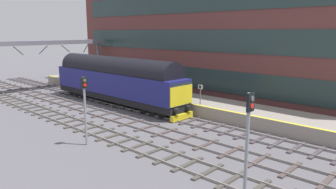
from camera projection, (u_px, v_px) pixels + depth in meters
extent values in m
plane|color=#5B585E|center=(148.00, 112.00, 29.01)|extent=(140.00, 140.00, 0.00)
cube|color=slate|center=(142.00, 112.00, 28.49)|extent=(0.07, 60.00, 0.15)
cube|color=slate|center=(153.00, 109.00, 29.51)|extent=(0.07, 60.00, 0.15)
cube|color=#453B41|center=(317.00, 153.00, 19.09)|extent=(2.50, 0.26, 0.09)
cube|color=#453B41|center=(297.00, 148.00, 19.91)|extent=(2.50, 0.26, 0.09)
cube|color=#453B41|center=(278.00, 143.00, 20.74)|extent=(2.50, 0.26, 0.09)
cube|color=#453B41|center=(260.00, 139.00, 21.57)|extent=(2.50, 0.26, 0.09)
cube|color=#453B41|center=(244.00, 135.00, 22.39)|extent=(2.50, 0.26, 0.09)
cube|color=#453B41|center=(229.00, 131.00, 23.22)|extent=(2.50, 0.26, 0.09)
cube|color=#453B41|center=(215.00, 128.00, 24.04)|extent=(2.50, 0.26, 0.09)
cube|color=#453B41|center=(202.00, 124.00, 24.87)|extent=(2.50, 0.26, 0.09)
cube|color=#453B41|center=(190.00, 121.00, 25.70)|extent=(2.50, 0.26, 0.09)
cube|color=#453B41|center=(178.00, 119.00, 26.52)|extent=(2.50, 0.26, 0.09)
cube|color=#453B41|center=(167.00, 116.00, 27.35)|extent=(2.50, 0.26, 0.09)
cube|color=#453B41|center=(157.00, 113.00, 28.18)|extent=(2.50, 0.26, 0.09)
cube|color=#453B41|center=(148.00, 111.00, 29.00)|extent=(2.50, 0.26, 0.09)
cube|color=#453B41|center=(139.00, 109.00, 29.83)|extent=(2.50, 0.26, 0.09)
cube|color=#453B41|center=(130.00, 107.00, 30.66)|extent=(2.50, 0.26, 0.09)
cube|color=#453B41|center=(122.00, 105.00, 31.48)|extent=(2.50, 0.26, 0.09)
cube|color=#453B41|center=(114.00, 103.00, 32.31)|extent=(2.50, 0.26, 0.09)
cube|color=#453B41|center=(107.00, 101.00, 33.13)|extent=(2.50, 0.26, 0.09)
cube|color=#453B41|center=(100.00, 99.00, 33.96)|extent=(2.50, 0.26, 0.09)
cube|color=#453B41|center=(93.00, 98.00, 34.79)|extent=(2.50, 0.26, 0.09)
cube|color=#453B41|center=(87.00, 96.00, 35.61)|extent=(2.50, 0.26, 0.09)
cube|color=#453B41|center=(81.00, 95.00, 36.44)|extent=(2.50, 0.26, 0.09)
cube|color=#453B41|center=(75.00, 93.00, 37.27)|extent=(2.50, 0.26, 0.09)
cube|color=#453B41|center=(70.00, 92.00, 38.09)|extent=(2.50, 0.26, 0.09)
cube|color=#453B41|center=(65.00, 91.00, 38.92)|extent=(2.50, 0.26, 0.09)
cube|color=#453B41|center=(60.00, 89.00, 39.74)|extent=(2.50, 0.26, 0.09)
cube|color=#453B41|center=(55.00, 88.00, 40.57)|extent=(2.50, 0.26, 0.09)
cube|color=#453B41|center=(50.00, 87.00, 41.40)|extent=(2.50, 0.26, 0.09)
cube|color=#453B41|center=(46.00, 86.00, 42.22)|extent=(2.50, 0.26, 0.09)
cube|color=#453B41|center=(41.00, 85.00, 43.05)|extent=(2.50, 0.26, 0.09)
cube|color=#453B41|center=(37.00, 84.00, 43.88)|extent=(2.50, 0.26, 0.09)
cube|color=#453B41|center=(33.00, 83.00, 44.70)|extent=(2.50, 0.26, 0.09)
cube|color=#453B41|center=(29.00, 82.00, 45.53)|extent=(2.50, 0.26, 0.09)
cube|color=#453B41|center=(26.00, 81.00, 46.36)|extent=(2.50, 0.26, 0.09)
cube|color=#453B41|center=(22.00, 80.00, 47.18)|extent=(2.50, 0.26, 0.09)
cube|color=#453B41|center=(19.00, 79.00, 48.01)|extent=(2.50, 0.26, 0.09)
cube|color=#453B41|center=(15.00, 79.00, 48.83)|extent=(2.50, 0.26, 0.09)
cube|color=gray|center=(110.00, 120.00, 26.03)|extent=(0.07, 60.00, 0.15)
cube|color=gray|center=(124.00, 116.00, 27.05)|extent=(0.07, 60.00, 0.15)
cube|color=#4B3F3C|center=(328.00, 181.00, 15.51)|extent=(2.50, 0.26, 0.09)
cube|color=#4B3F3C|center=(290.00, 170.00, 16.73)|extent=(2.50, 0.26, 0.09)
cube|color=#4B3F3C|center=(258.00, 160.00, 17.96)|extent=(2.50, 0.26, 0.09)
cube|color=#4B3F3C|center=(230.00, 152.00, 19.19)|extent=(2.50, 0.26, 0.09)
cube|color=#4B3F3C|center=(206.00, 145.00, 20.41)|extent=(2.50, 0.26, 0.09)
cube|color=#4B3F3C|center=(184.00, 138.00, 21.64)|extent=(2.50, 0.26, 0.09)
cube|color=#4B3F3C|center=(165.00, 133.00, 22.87)|extent=(2.50, 0.26, 0.09)
cube|color=#4B3F3C|center=(147.00, 127.00, 24.09)|extent=(2.50, 0.26, 0.09)
cube|color=#4B3F3C|center=(131.00, 123.00, 25.32)|extent=(2.50, 0.26, 0.09)
cube|color=#4B3F3C|center=(117.00, 118.00, 26.55)|extent=(2.50, 0.26, 0.09)
cube|color=#4B3F3C|center=(104.00, 115.00, 27.78)|extent=(2.50, 0.26, 0.09)
cube|color=#4B3F3C|center=(92.00, 111.00, 29.00)|extent=(2.50, 0.26, 0.09)
cube|color=#4B3F3C|center=(81.00, 108.00, 30.23)|extent=(2.50, 0.26, 0.09)
cube|color=#4B3F3C|center=(71.00, 105.00, 31.46)|extent=(2.50, 0.26, 0.09)
cube|color=#4B3F3C|center=(62.00, 102.00, 32.68)|extent=(2.50, 0.26, 0.09)
cube|color=#4B3F3C|center=(53.00, 99.00, 33.91)|extent=(2.50, 0.26, 0.09)
cube|color=#4B3F3C|center=(45.00, 97.00, 35.14)|extent=(2.50, 0.26, 0.09)
cube|color=#4B3F3C|center=(37.00, 95.00, 36.36)|extent=(2.50, 0.26, 0.09)
cube|color=#4B3F3C|center=(30.00, 93.00, 37.59)|extent=(2.50, 0.26, 0.09)
cube|color=#4B3F3C|center=(24.00, 91.00, 38.82)|extent=(2.50, 0.26, 0.09)
cube|color=#4B3F3C|center=(17.00, 89.00, 40.04)|extent=(2.50, 0.26, 0.09)
cube|color=#4B3F3C|center=(12.00, 87.00, 41.27)|extent=(2.50, 0.26, 0.09)
cube|color=#4B3F3C|center=(6.00, 86.00, 42.50)|extent=(2.50, 0.26, 0.09)
cube|color=#4B3F3C|center=(1.00, 84.00, 43.73)|extent=(2.50, 0.26, 0.09)
cube|color=gray|center=(75.00, 128.00, 23.79)|extent=(0.07, 60.00, 0.15)
cube|color=gray|center=(92.00, 124.00, 24.82)|extent=(0.07, 60.00, 0.15)
cube|color=#433F39|center=(257.00, 189.00, 14.65)|extent=(2.50, 0.26, 0.09)
cube|color=#433F39|center=(231.00, 180.00, 15.57)|extent=(2.50, 0.26, 0.09)
cube|color=#433F39|center=(208.00, 172.00, 16.49)|extent=(2.50, 0.26, 0.09)
cube|color=#433F39|center=(188.00, 164.00, 17.41)|extent=(2.50, 0.26, 0.09)
cube|color=#433F39|center=(169.00, 158.00, 18.33)|extent=(2.50, 0.26, 0.09)
cube|color=#433F39|center=(153.00, 152.00, 19.25)|extent=(2.50, 0.26, 0.09)
cube|color=#433F39|center=(138.00, 146.00, 20.17)|extent=(2.50, 0.26, 0.09)
cube|color=#433F39|center=(124.00, 141.00, 21.09)|extent=(2.50, 0.26, 0.09)
cube|color=#433F39|center=(111.00, 136.00, 22.01)|extent=(2.50, 0.26, 0.09)
cube|color=#433F39|center=(100.00, 132.00, 22.93)|extent=(2.50, 0.26, 0.09)
cube|color=#433F39|center=(89.00, 128.00, 23.85)|extent=(2.50, 0.26, 0.09)
cube|color=#433F39|center=(79.00, 125.00, 24.77)|extent=(2.50, 0.26, 0.09)
cube|color=#433F39|center=(70.00, 121.00, 25.69)|extent=(2.50, 0.26, 0.09)
cube|color=#433F39|center=(61.00, 118.00, 26.61)|extent=(2.50, 0.26, 0.09)
cube|color=#433F39|center=(53.00, 115.00, 27.53)|extent=(2.50, 0.26, 0.09)
cube|color=#433F39|center=(46.00, 113.00, 28.45)|extent=(2.50, 0.26, 0.09)
cube|color=#433F39|center=(39.00, 110.00, 29.37)|extent=(2.50, 0.26, 0.09)
cube|color=#433F39|center=(32.00, 108.00, 30.29)|extent=(2.50, 0.26, 0.09)
cube|color=#433F39|center=(26.00, 105.00, 31.21)|extent=(2.50, 0.26, 0.09)
cube|color=#433F39|center=(20.00, 103.00, 32.13)|extent=(2.50, 0.26, 0.09)
cube|color=#433F39|center=(14.00, 101.00, 33.05)|extent=(2.50, 0.26, 0.09)
cube|color=#433F39|center=(9.00, 99.00, 33.97)|extent=(2.50, 0.26, 0.09)
cube|color=#433F39|center=(4.00, 98.00, 34.89)|extent=(2.50, 0.26, 0.09)
cube|color=#433F39|center=(0.00, 96.00, 35.81)|extent=(2.50, 0.26, 0.09)
cube|color=gray|center=(175.00, 100.00, 31.48)|extent=(4.00, 44.00, 1.00)
cube|color=yellow|center=(161.00, 98.00, 30.06)|extent=(0.30, 44.00, 0.01)
cube|color=brown|center=(208.00, 23.00, 35.47)|extent=(5.00, 40.05, 15.87)
cube|color=#273938|center=(192.00, 78.00, 34.78)|extent=(0.06, 36.85, 2.22)
cube|color=#273938|center=(193.00, 40.00, 34.02)|extent=(0.06, 36.85, 2.22)
cube|color=#273938|center=(194.00, 1.00, 33.25)|extent=(0.06, 36.85, 2.22)
cube|color=black|center=(116.00, 96.00, 31.97)|extent=(2.56, 17.16, 0.60)
cube|color=navy|center=(115.00, 82.00, 31.71)|extent=(2.70, 17.16, 2.10)
cylinder|color=black|center=(115.00, 70.00, 31.47)|extent=(2.56, 15.79, 2.57)
cube|color=yellow|center=(181.00, 96.00, 25.92)|extent=(2.65, 0.08, 1.58)
cube|color=#232D3D|center=(181.00, 87.00, 25.80)|extent=(2.38, 0.04, 0.64)
cube|color=#232D3D|center=(126.00, 78.00, 32.63)|extent=(0.04, 12.01, 0.44)
cylinder|color=black|center=(177.00, 111.00, 25.46)|extent=(0.48, 0.35, 0.48)
cylinder|color=black|center=(189.00, 108.00, 26.53)|extent=(0.48, 0.35, 0.48)
cube|color=yellow|center=(182.00, 117.00, 26.22)|extent=(2.43, 0.36, 0.47)
cylinder|color=black|center=(168.00, 111.00, 27.23)|extent=(1.64, 1.04, 1.04)
cylinder|color=black|center=(159.00, 108.00, 27.98)|extent=(1.64, 1.04, 1.04)
cylinder|color=black|center=(150.00, 106.00, 28.72)|extent=(1.64, 1.04, 1.04)
cylinder|color=black|center=(88.00, 92.00, 35.34)|extent=(1.64, 1.04, 1.04)
cylinder|color=black|center=(83.00, 91.00, 36.08)|extent=(1.64, 1.04, 1.04)
cylinder|color=black|center=(78.00, 90.00, 36.83)|extent=(1.64, 1.04, 1.04)
cylinder|color=gray|center=(246.00, 155.00, 12.43)|extent=(0.14, 0.14, 4.87)
cube|color=black|center=(251.00, 102.00, 11.99)|extent=(0.44, 0.10, 0.71)
cylinder|color=#50504E|center=(252.00, 98.00, 11.92)|extent=(0.20, 0.06, 0.20)
cylinder|color=red|center=(252.00, 106.00, 11.97)|extent=(0.20, 0.06, 0.20)
cylinder|color=gray|center=(85.00, 112.00, 20.10)|extent=(0.14, 0.14, 4.36)
cube|color=black|center=(84.00, 83.00, 19.70)|extent=(0.44, 0.10, 0.71)
cylinder|color=#50504E|center=(85.00, 80.00, 19.63)|extent=(0.20, 0.06, 0.20)
cylinder|color=red|center=(85.00, 85.00, 19.69)|extent=(0.20, 0.06, 0.20)
cylinder|color=slate|center=(200.00, 95.00, 27.26)|extent=(0.08, 0.08, 1.67)
cube|color=white|center=(200.00, 87.00, 27.11)|extent=(0.05, 0.44, 0.36)
cube|color=black|center=(200.00, 87.00, 27.09)|extent=(0.01, 0.20, 0.24)
cylinder|color=slate|center=(99.00, 63.00, 44.49)|extent=(0.36, 0.36, 5.52)
cube|color=slate|center=(43.00, 43.00, 38.39)|extent=(15.89, 2.00, 0.50)
cylinder|color=slate|center=(18.00, 51.00, 36.47)|extent=(1.07, 0.10, 1.05)
cylinder|color=slate|center=(43.00, 50.00, 38.56)|extent=(1.15, 0.10, 0.96)
cylinder|color=slate|center=(66.00, 49.00, 40.65)|extent=(1.14, 0.10, 0.97)
cylinder|color=slate|center=(86.00, 48.00, 42.74)|extent=(0.91, 0.10, 1.19)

